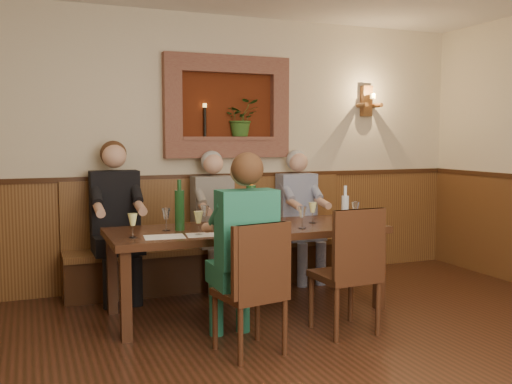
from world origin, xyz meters
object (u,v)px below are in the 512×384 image
water_bottle (345,210)px  person_bench_mid (215,232)px  dining_table (248,236)px  person_chair_front (242,267)px  person_bench_left (117,234)px  spittoon_bucket (247,211)px  wine_bottle_green_a (251,205)px  chair_near_left (251,315)px  person_bench_right (300,227)px  wine_bottle_green_b (180,209)px  bench (215,254)px  chair_near_right (346,296)px

water_bottle → person_bench_mid: bearing=128.2°
dining_table → person_chair_front: (-0.34, -0.78, -0.08)m
person_bench_left → spittoon_bucket: bearing=-38.6°
spittoon_bucket → wine_bottle_green_a: size_ratio=0.59×
chair_near_left → person_bench_left: person_bench_left is taller
chair_near_left → person_chair_front: 0.35m
dining_table → person_bench_left: (-1.00, 0.84, -0.05)m
person_bench_left → person_bench_right: (1.93, 0.00, -0.05)m
person_bench_left → wine_bottle_green_b: bearing=-61.9°
bench → person_bench_left: 1.05m
person_chair_front → spittoon_bucket: bearing=66.6°
person_bench_right → wine_bottle_green_b: 1.74m
water_bottle → wine_bottle_green_b: bearing=167.7°
chair_near_right → person_chair_front: person_chair_front is taller
person_bench_left → wine_bottle_green_a: 1.37m
chair_near_left → chair_near_right: 0.86m
bench → spittoon_bucket: 1.07m
person_bench_right → person_bench_mid: bearing=180.0°
chair_near_left → chair_near_right: (0.85, 0.13, 0.01)m
chair_near_right → person_bench_left: size_ratio=0.66×
chair_near_left → person_bench_mid: 1.83m
person_bench_right → wine_bottle_green_a: 1.29m
wine_bottle_green_a → wine_bottle_green_b: 0.62m
chair_near_right → person_chair_front: bearing=176.0°
person_bench_right → wine_bottle_green_b: bearing=-152.8°
person_bench_right → water_bottle: bearing=-95.2°
person_bench_left → wine_bottle_green_b: person_bench_left is taller
spittoon_bucket → water_bottle: (0.82, -0.28, 0.01)m
person_chair_front → chair_near_left: bearing=-88.8°
chair_near_right → person_bench_left: (-1.52, 1.64, 0.34)m
person_chair_front → wine_bottle_green_a: person_chair_front is taller
dining_table → wine_bottle_green_a: (0.03, -0.02, 0.27)m
chair_near_right → wine_bottle_green_a: (-0.49, 0.79, 0.65)m
wine_bottle_green_a → spittoon_bucket: bearing=115.0°
person_bench_left → spittoon_bucket: (1.01, -0.81, 0.26)m
dining_table → person_bench_mid: 0.84m
bench → wine_bottle_green_b: 1.22m
person_bench_right → person_bench_left: bearing=-179.9°
dining_table → chair_near_right: chair_near_right is taller
spittoon_bucket → water_bottle: bearing=-18.7°
person_chair_front → wine_bottle_green_a: size_ratio=3.12×
chair_near_right → chair_near_left: bearing=-173.4°
person_bench_left → person_bench_right: size_ratio=1.07×
person_bench_mid → water_bottle: person_bench_mid is taller
person_bench_mid → person_chair_front: person_chair_front is taller
person_bench_mid → water_bottle: bearing=-51.8°
bench → spittoon_bucket: (0.01, -0.92, 0.56)m
chair_near_left → person_bench_mid: (0.31, 1.77, 0.30)m
bench → person_bench_left: person_bench_left is taller
chair_near_right → bench: bearing=104.1°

